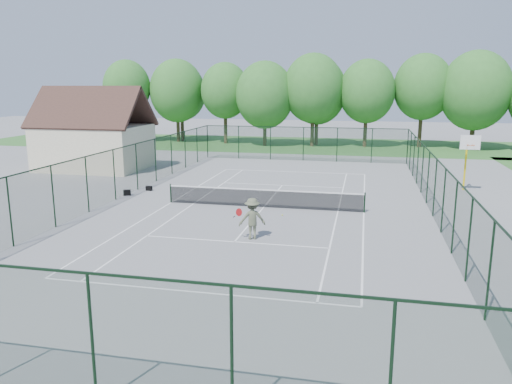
{
  "coord_description": "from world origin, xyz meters",
  "views": [
    {
      "loc": [
        5.34,
        -26.52,
        6.71
      ],
      "look_at": [
        0.0,
        -2.0,
        1.3
      ],
      "focal_mm": 35.0,
      "sensor_mm": 36.0,
      "label": 1
    }
  ],
  "objects_px": {
    "basketball_goal": "(468,152)",
    "tennis_player": "(252,219)",
    "sports_bag_a": "(127,193)",
    "tennis_net": "(264,197)"
  },
  "relations": [
    {
      "from": "basketball_goal",
      "to": "tennis_player",
      "type": "bearing_deg",
      "value": -131.22
    },
    {
      "from": "basketball_goal",
      "to": "sports_bag_a",
      "type": "relative_size",
      "value": 8.39
    },
    {
      "from": "tennis_net",
      "to": "basketball_goal",
      "type": "bearing_deg",
      "value": 30.48
    },
    {
      "from": "tennis_net",
      "to": "sports_bag_a",
      "type": "bearing_deg",
      "value": 172.1
    },
    {
      "from": "sports_bag_a",
      "to": "tennis_player",
      "type": "relative_size",
      "value": 0.2
    },
    {
      "from": "sports_bag_a",
      "to": "tennis_net",
      "type": "bearing_deg",
      "value": -31.17
    },
    {
      "from": "tennis_player",
      "to": "basketball_goal",
      "type": "bearing_deg",
      "value": 48.78
    },
    {
      "from": "sports_bag_a",
      "to": "tennis_player",
      "type": "height_order",
      "value": "tennis_player"
    },
    {
      "from": "basketball_goal",
      "to": "sports_bag_a",
      "type": "xyz_separation_m",
      "value": [
        -20.66,
        -5.71,
        -2.39
      ]
    },
    {
      "from": "basketball_goal",
      "to": "tennis_player",
      "type": "height_order",
      "value": "basketball_goal"
    }
  ]
}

